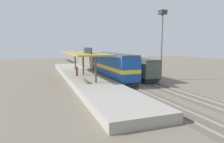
% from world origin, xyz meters
% --- Properties ---
extents(ground_plane, '(120.00, 120.00, 0.00)m').
position_xyz_m(ground_plane, '(2.00, 0.00, 0.00)').
color(ground_plane, '#706656').
extents(track_near, '(3.20, 110.00, 0.16)m').
position_xyz_m(track_near, '(0.00, 0.00, 0.03)').
color(track_near, '#5F5649').
rests_on(track_near, ground).
extents(track_far, '(3.20, 110.00, 0.16)m').
position_xyz_m(track_far, '(4.60, 0.00, 0.03)').
color(track_far, '#5F5649').
rests_on(track_far, ground).
extents(platform, '(6.00, 44.00, 0.90)m').
position_xyz_m(platform, '(-4.60, 0.00, 0.45)').
color(platform, '#9E998E').
rests_on(platform, ground).
extents(station_canopy, '(5.20, 18.00, 4.70)m').
position_xyz_m(station_canopy, '(-4.60, -0.09, 4.53)').
color(station_canopy, '#47474C').
rests_on(station_canopy, platform).
extents(platform_bench, '(0.44, 1.70, 0.50)m').
position_xyz_m(platform_bench, '(-6.00, -7.71, 1.34)').
color(platform_bench, '#333338').
rests_on(platform_bench, platform).
extents(locomotive, '(2.93, 14.43, 4.44)m').
position_xyz_m(locomotive, '(0.00, -2.42, 2.41)').
color(locomotive, '#28282D').
rests_on(locomotive, track_near).
extents(passenger_carriage_front, '(2.90, 20.00, 4.24)m').
position_xyz_m(passenger_carriage_front, '(0.00, 15.58, 2.31)').
color(passenger_carriage_front, '#28282D').
rests_on(passenger_carriage_front, track_near).
extents(passenger_carriage_rear, '(2.90, 20.00, 4.24)m').
position_xyz_m(passenger_carriage_rear, '(0.00, 36.38, 2.31)').
color(passenger_carriage_rear, '#28282D').
rests_on(passenger_carriage_rear, track_near).
extents(freight_car, '(2.80, 12.00, 3.54)m').
position_xyz_m(freight_car, '(4.60, -1.83, 1.97)').
color(freight_car, '#28282D').
rests_on(freight_car, track_far).
extents(light_mast, '(1.10, 1.10, 11.70)m').
position_xyz_m(light_mast, '(7.80, -4.87, 8.40)').
color(light_mast, slate).
rests_on(light_mast, ground).
extents(person_waiting, '(0.34, 0.34, 1.71)m').
position_xyz_m(person_waiting, '(-5.94, -1.17, 1.85)').
color(person_waiting, '#663375').
rests_on(person_waiting, platform).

